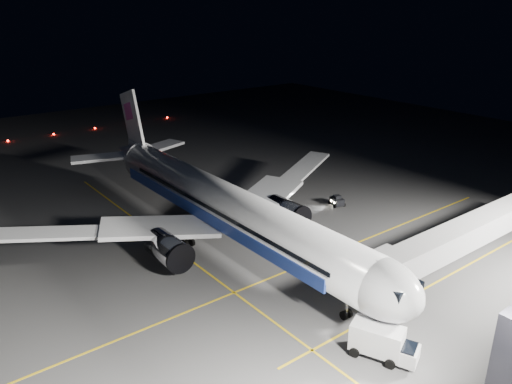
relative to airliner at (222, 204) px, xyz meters
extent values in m
plane|color=#4C4C4F|center=(1.08, 0.00, -5.16)|extent=(200.00, 200.00, 0.00)
cube|color=gold|center=(11.08, 0.00, -5.16)|extent=(0.25, 80.00, 0.01)
cube|color=gold|center=(1.08, -6.00, -5.16)|extent=(70.00, 0.25, 0.01)
cube|color=gold|center=(23.08, 10.00, -5.16)|extent=(0.25, 40.00, 0.01)
cylinder|color=silver|center=(1.08, 0.00, 0.14)|extent=(48.00, 5.60, 5.60)
ellipsoid|color=silver|center=(25.08, 0.00, 0.14)|extent=(8.96, 5.60, 5.60)
cube|color=black|center=(27.38, 0.00, 1.14)|extent=(2.20, 3.40, 0.90)
cone|color=silver|center=(-27.42, 0.00, 0.44)|extent=(9.00, 5.49, 5.49)
cube|color=#223B9D|center=(0.08, 2.78, -0.76)|extent=(42.24, 0.25, 1.50)
cube|color=#223B9D|center=(0.08, -2.78, -0.76)|extent=(42.24, 0.25, 1.50)
cube|color=silver|center=(-1.42, 8.00, -1.46)|extent=(11.36, 15.23, 1.53)
cube|color=silver|center=(-1.42, -8.00, -1.46)|extent=(11.36, 15.23, 1.53)
cube|color=silver|center=(-6.42, 20.50, -0.59)|extent=(8.57, 13.22, 1.31)
cube|color=silver|center=(-6.42, -20.50, -0.59)|extent=(8.57, 13.22, 1.31)
cube|color=silver|center=(-26.92, 5.20, 0.74)|extent=(6.20, 9.67, 0.45)
cube|color=silver|center=(-26.92, -5.20, 0.74)|extent=(6.20, 9.67, 0.45)
cube|color=white|center=(-25.12, 0.00, 6.34)|extent=(7.53, 0.40, 10.28)
cube|color=#E64EB5|center=(-25.92, 0.00, 7.74)|extent=(3.22, 0.55, 3.22)
cylinder|color=#B7B7BF|center=(2.28, 9.00, -2.61)|extent=(5.60, 3.40, 3.40)
cylinder|color=#B7B7BF|center=(2.28, -9.00, -2.61)|extent=(5.60, 3.40, 3.40)
cylinder|color=#9999A0|center=(21.58, 0.00, -3.91)|extent=(0.26, 0.26, 2.50)
cylinder|color=black|center=(21.58, 0.00, -4.71)|extent=(0.90, 0.70, 0.90)
cylinder|color=#9999A0|center=(-1.92, 4.30, -3.91)|extent=(0.26, 0.26, 2.50)
cylinder|color=#9999A0|center=(-1.92, -4.30, -3.91)|extent=(0.26, 0.26, 2.50)
cylinder|color=black|center=(-1.92, 4.30, -4.61)|extent=(1.10, 1.60, 1.10)
cylinder|color=black|center=(-1.92, -4.30, -4.61)|extent=(1.10, 1.60, 1.10)
cube|color=#B2B2B7|center=(23.08, 20.05, -0.56)|extent=(3.00, 33.90, 2.80)
cube|color=#B2B2B7|center=(23.08, 4.20, -0.56)|extent=(3.60, 3.20, 3.40)
cylinder|color=#9999A0|center=(23.08, 4.20, -3.61)|extent=(0.70, 0.70, 3.10)
cylinder|color=black|center=(23.08, 3.30, -4.81)|extent=(0.70, 0.30, 0.70)
cylinder|color=black|center=(23.08, 5.10, -4.81)|extent=(0.70, 0.30, 0.70)
sphere|color=#FF140A|center=(-70.92, -10.00, -4.94)|extent=(0.44, 0.44, 0.44)
sphere|color=#FF140A|center=(-70.92, 0.00, -4.94)|extent=(0.44, 0.44, 0.44)
sphere|color=#FF140A|center=(-70.92, 10.00, -4.94)|extent=(0.44, 0.44, 0.44)
sphere|color=#FF140A|center=(-70.92, 20.00, -4.94)|extent=(0.44, 0.44, 0.44)
sphere|color=#FF140A|center=(-70.92, 30.00, -4.94)|extent=(0.44, 0.44, 0.44)
cube|color=silver|center=(26.92, -2.00, -3.44)|extent=(4.98, 3.83, 2.45)
cube|color=silver|center=(29.37, -0.93, -4.10)|extent=(2.48, 2.66, 1.34)
cube|color=black|center=(29.37, -0.93, -3.55)|extent=(1.99, 2.27, 0.56)
cylinder|color=black|center=(27.88, -0.30, -4.72)|extent=(0.93, 0.61, 0.89)
cylinder|color=black|center=(28.82, -2.45, -4.72)|extent=(0.93, 0.61, 0.89)
cylinder|color=black|center=(25.02, -1.55, -4.72)|extent=(0.93, 0.61, 0.89)
cylinder|color=black|center=(25.96, -3.70, -4.72)|extent=(0.93, 0.61, 0.89)
cube|color=black|center=(0.49, 20.81, -4.46)|extent=(2.55, 1.99, 1.03)
cube|color=black|center=(0.49, 20.81, -3.81)|extent=(1.16, 1.16, 0.56)
sphere|color=#FFF2CC|center=(-0.17, 20.25, -4.46)|extent=(0.24, 0.24, 0.24)
sphere|color=#FFF2CC|center=(0.72, 19.98, -4.46)|extent=(0.24, 0.24, 0.24)
cylinder|color=black|center=(1.52, 21.33, -4.88)|extent=(0.60, 0.36, 0.56)
cylinder|color=black|center=(1.06, 19.81, -4.88)|extent=(0.60, 0.36, 0.56)
cylinder|color=black|center=(-0.09, 21.82, -4.88)|extent=(0.60, 0.36, 0.56)
cylinder|color=black|center=(-0.55, 20.30, -4.88)|extent=(0.60, 0.36, 0.56)
cone|color=orange|center=(4.49, 11.52, -4.84)|extent=(0.44, 0.44, 0.65)
cone|color=orange|center=(7.08, 6.25, -4.83)|extent=(0.45, 0.45, 0.67)
cone|color=orange|center=(-5.18, 4.00, -4.89)|extent=(0.37, 0.37, 0.55)
camera|label=1|loc=(48.96, -32.32, 23.74)|focal=35.00mm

